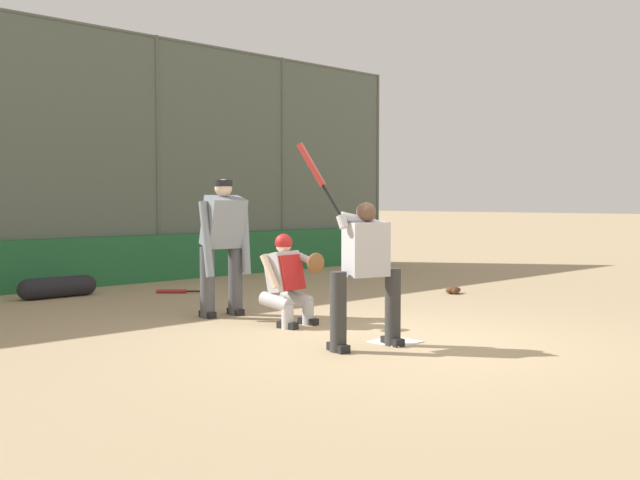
{
  "coord_description": "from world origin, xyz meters",
  "views": [
    {
      "loc": [
        6.04,
        5.05,
        1.49
      ],
      "look_at": [
        0.14,
        -1.0,
        1.05
      ],
      "focal_mm": 42.0,
      "sensor_mm": 36.0,
      "label": 1
    }
  ],
  "objects_px": {
    "catcher_behind_plate": "(289,278)",
    "fielding_glove_on_dirt": "(453,290)",
    "batter_at_plate": "(365,269)",
    "spare_bat_near_backstop": "(176,291)",
    "umpire_home": "(223,243)",
    "equipment_bag_dugout_side": "(58,287)"
  },
  "relations": [
    {
      "from": "spare_bat_near_backstop",
      "to": "fielding_glove_on_dirt",
      "type": "xyz_separation_m",
      "value": [
        -3.19,
        3.15,
        0.02
      ]
    },
    {
      "from": "catcher_behind_plate",
      "to": "equipment_bag_dugout_side",
      "type": "height_order",
      "value": "catcher_behind_plate"
    },
    {
      "from": "umpire_home",
      "to": "equipment_bag_dugout_side",
      "type": "distance_m",
      "value": 3.47
    },
    {
      "from": "catcher_behind_plate",
      "to": "fielding_glove_on_dirt",
      "type": "distance_m",
      "value": 4.01
    },
    {
      "from": "umpire_home",
      "to": "equipment_bag_dugout_side",
      "type": "xyz_separation_m",
      "value": [
        0.69,
        -3.31,
        -0.79
      ]
    },
    {
      "from": "umpire_home",
      "to": "fielding_glove_on_dirt",
      "type": "relative_size",
      "value": 5.7
    },
    {
      "from": "batter_at_plate",
      "to": "spare_bat_near_backstop",
      "type": "height_order",
      "value": "batter_at_plate"
    },
    {
      "from": "batter_at_plate",
      "to": "fielding_glove_on_dirt",
      "type": "height_order",
      "value": "batter_at_plate"
    },
    {
      "from": "equipment_bag_dugout_side",
      "to": "batter_at_plate",
      "type": "bearing_deg",
      "value": 94.32
    },
    {
      "from": "umpire_home",
      "to": "spare_bat_near_backstop",
      "type": "relative_size",
      "value": 2.71
    },
    {
      "from": "batter_at_plate",
      "to": "spare_bat_near_backstop",
      "type": "bearing_deg",
      "value": -88.69
    },
    {
      "from": "spare_bat_near_backstop",
      "to": "equipment_bag_dugout_side",
      "type": "height_order",
      "value": "equipment_bag_dugout_side"
    },
    {
      "from": "batter_at_plate",
      "to": "catcher_behind_plate",
      "type": "distance_m",
      "value": 1.64
    },
    {
      "from": "spare_bat_near_backstop",
      "to": "umpire_home",
      "type": "bearing_deg",
      "value": 113.57
    },
    {
      "from": "catcher_behind_plate",
      "to": "fielding_glove_on_dirt",
      "type": "xyz_separation_m",
      "value": [
        -3.95,
        -0.44,
        -0.51
      ]
    },
    {
      "from": "catcher_behind_plate",
      "to": "equipment_bag_dugout_side",
      "type": "distance_m",
      "value": 4.51
    },
    {
      "from": "batter_at_plate",
      "to": "fielding_glove_on_dirt",
      "type": "bearing_deg",
      "value": -141.18
    },
    {
      "from": "fielding_glove_on_dirt",
      "to": "equipment_bag_dugout_side",
      "type": "distance_m",
      "value": 6.22
    },
    {
      "from": "spare_bat_near_backstop",
      "to": "equipment_bag_dugout_side",
      "type": "bearing_deg",
      "value": 16.47
    },
    {
      "from": "batter_at_plate",
      "to": "umpire_home",
      "type": "distance_m",
      "value": 2.7
    },
    {
      "from": "batter_at_plate",
      "to": "catcher_behind_plate",
      "type": "relative_size",
      "value": 1.89
    },
    {
      "from": "catcher_behind_plate",
      "to": "spare_bat_near_backstop",
      "type": "xyz_separation_m",
      "value": [
        -0.76,
        -3.59,
        -0.54
      ]
    }
  ]
}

